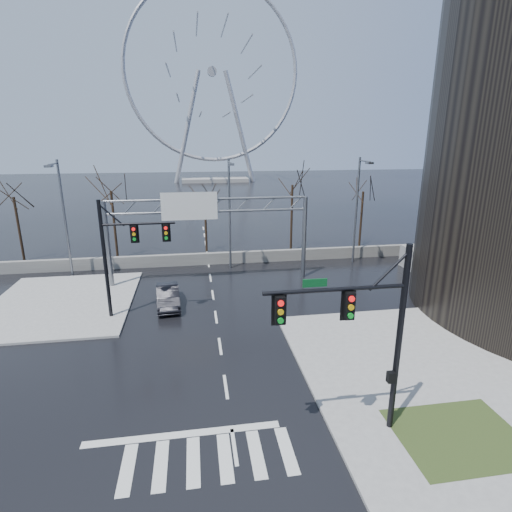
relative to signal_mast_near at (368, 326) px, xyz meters
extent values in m
plane|color=black|center=(-5.14, 4.04, -4.87)|extent=(260.00, 260.00, 0.00)
cube|color=gray|center=(4.86, 6.04, -4.80)|extent=(12.00, 10.00, 0.15)
cube|color=gray|center=(-16.14, 16.04, -4.80)|extent=(10.00, 12.00, 0.15)
cube|color=#303F1A|center=(3.86, -0.96, -4.72)|extent=(5.00, 4.00, 0.02)
cube|color=slate|center=(-5.14, 24.04, -4.32)|extent=(52.00, 0.50, 1.10)
cylinder|color=black|center=(1.36, 0.04, -0.87)|extent=(0.24, 0.24, 8.00)
cylinder|color=black|center=(-1.34, 0.04, 1.53)|extent=(5.40, 0.16, 0.16)
cube|color=black|center=(-0.84, -0.11, 0.93)|extent=(0.35, 0.28, 1.05)
cube|color=black|center=(-3.44, -0.11, 0.93)|extent=(0.35, 0.28, 1.05)
cylinder|color=black|center=(-12.14, 13.04, -0.87)|extent=(0.24, 0.24, 8.00)
cylinder|color=black|center=(-9.84, 13.04, 1.53)|extent=(4.60, 0.16, 0.16)
cube|color=black|center=(-10.14, 12.89, 0.93)|extent=(0.35, 0.28, 1.05)
cube|color=black|center=(-8.14, 12.89, 0.93)|extent=(0.35, 0.28, 1.05)
cylinder|color=slate|center=(-13.14, 19.04, -1.37)|extent=(0.36, 0.36, 7.00)
cylinder|color=slate|center=(2.86, 19.04, -1.37)|extent=(0.36, 0.36, 7.00)
cylinder|color=slate|center=(-5.14, 19.04, 2.13)|extent=(16.00, 0.20, 0.20)
cylinder|color=slate|center=(-5.14, 19.04, 1.13)|extent=(16.00, 0.20, 0.20)
cube|color=#09471C|center=(-6.64, 18.89, 1.63)|extent=(4.20, 0.10, 2.00)
cube|color=silver|center=(-6.64, 18.83, 1.63)|extent=(4.40, 0.02, 2.20)
cylinder|color=slate|center=(-17.14, 22.54, 0.13)|extent=(0.20, 0.20, 10.00)
cylinder|color=slate|center=(-17.14, 21.44, 4.83)|extent=(0.12, 2.20, 0.12)
cube|color=slate|center=(-17.14, 20.44, 4.73)|extent=(0.50, 0.70, 0.18)
cylinder|color=slate|center=(-3.14, 22.54, 0.13)|extent=(0.20, 0.20, 10.00)
cylinder|color=slate|center=(-3.14, 21.44, 4.83)|extent=(0.12, 2.20, 0.12)
cube|color=slate|center=(-3.14, 20.44, 4.73)|extent=(0.50, 0.70, 0.18)
cylinder|color=slate|center=(8.86, 22.54, 0.13)|extent=(0.20, 0.20, 10.00)
cylinder|color=slate|center=(8.86, 21.44, 4.83)|extent=(0.12, 2.20, 0.12)
cube|color=slate|center=(8.86, 20.44, 4.73)|extent=(0.50, 0.70, 0.18)
cylinder|color=black|center=(-23.14, 28.04, -1.72)|extent=(0.24, 0.24, 6.30)
cylinder|color=black|center=(-14.14, 27.54, -1.50)|extent=(0.24, 0.24, 6.75)
cylinder|color=black|center=(-5.14, 28.54, -1.95)|extent=(0.24, 0.24, 5.85)
cylinder|color=black|center=(3.86, 27.54, -1.36)|extent=(0.24, 0.24, 7.02)
cylinder|color=black|center=(11.86, 28.04, -1.81)|extent=(0.24, 0.24, 6.12)
cube|color=gray|center=(-0.14, 99.04, -4.37)|extent=(18.00, 6.00, 1.00)
torus|color=#B2B2B7|center=(-0.14, 99.04, 23.13)|extent=(45.00, 1.00, 45.00)
cylinder|color=#B2B2B7|center=(-0.14, 99.04, 23.13)|extent=(2.40, 1.50, 2.40)
cylinder|color=#B2B2B7|center=(-7.14, 99.04, 9.13)|extent=(8.28, 1.20, 28.82)
cylinder|color=#B2B2B7|center=(6.86, 99.04, 9.13)|extent=(8.28, 1.20, 28.82)
imported|color=black|center=(-8.43, 14.51, -4.13)|extent=(1.97, 4.61, 1.48)
camera|label=1|loc=(-6.30, -12.86, 6.81)|focal=28.00mm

